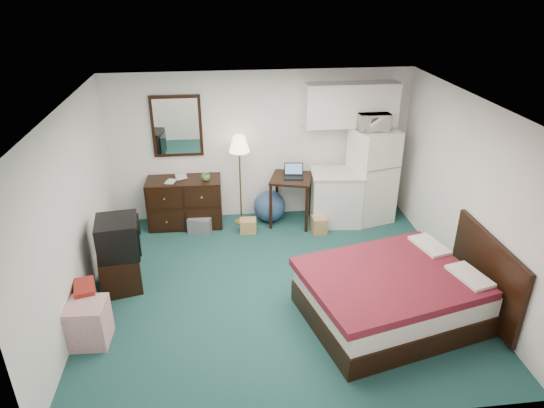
{
  "coord_description": "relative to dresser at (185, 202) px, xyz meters",
  "views": [
    {
      "loc": [
        -0.72,
        -5.42,
        3.89
      ],
      "look_at": [
        -0.03,
        0.43,
        1.05
      ],
      "focal_mm": 32.0,
      "sensor_mm": 36.0,
      "label": 1
    }
  ],
  "objects": [
    {
      "name": "floor",
      "position": [
        1.3,
        -1.98,
        -0.41
      ],
      "size": [
        5.0,
        4.5,
        0.01
      ],
      "primitive_type": "cube",
      "color": "#113839",
      "rests_on": "ground"
    },
    {
      "name": "ceiling",
      "position": [
        1.3,
        -1.98,
        2.09
      ],
      "size": [
        5.0,
        4.5,
        0.01
      ],
      "primitive_type": "cube",
      "color": "white",
      "rests_on": "walls"
    },
    {
      "name": "walls",
      "position": [
        1.3,
        -1.98,
        0.84
      ],
      "size": [
        5.01,
        4.51,
        2.5
      ],
      "color": "white",
      "rests_on": "floor"
    },
    {
      "name": "mirror",
      "position": [
        -0.05,
        0.24,
        1.24
      ],
      "size": [
        0.8,
        0.06,
        1.0
      ],
      "primitive_type": null,
      "color": "white",
      "rests_on": "walls"
    },
    {
      "name": "upper_cabinets",
      "position": [
        2.75,
        0.1,
        1.54
      ],
      "size": [
        1.5,
        0.35,
        0.7
      ],
      "primitive_type": null,
      "color": "white",
      "rests_on": "walls"
    },
    {
      "name": "headboard",
      "position": [
        3.76,
        -2.79,
        0.14
      ],
      "size": [
        0.06,
        1.56,
        1.0
      ],
      "primitive_type": null,
      "color": "black",
      "rests_on": "walls"
    },
    {
      "name": "dresser",
      "position": [
        0.0,
        0.0,
        0.0
      ],
      "size": [
        1.22,
        0.58,
        0.82
      ],
      "primitive_type": null,
      "rotation": [
        0.0,
        0.0,
        -0.02
      ],
      "color": "black",
      "rests_on": "floor"
    },
    {
      "name": "floor_lamp",
      "position": [
        0.93,
        -0.03,
        0.36
      ],
      "size": [
        0.36,
        0.36,
        1.54
      ],
      "primitive_type": null,
      "rotation": [
        0.0,
        0.0,
        0.07
      ],
      "color": "#C09145",
      "rests_on": "floor"
    },
    {
      "name": "desk",
      "position": [
        1.77,
        -0.12,
        0.0
      ],
      "size": [
        0.82,
        0.82,
        0.83
      ],
      "primitive_type": null,
      "rotation": [
        0.0,
        0.0,
        -0.3
      ],
      "color": "black",
      "rests_on": "floor"
    },
    {
      "name": "exercise_ball",
      "position": [
        1.41,
        -0.02,
        -0.14
      ],
      "size": [
        0.68,
        0.68,
        0.54
      ],
      "primitive_type": "sphere",
      "rotation": [
        0.0,
        0.0,
        -0.29
      ],
      "color": "navy",
      "rests_on": "floor"
    },
    {
      "name": "kitchen_counter",
      "position": [
        2.52,
        -0.21,
        0.03
      ],
      "size": [
        0.87,
        0.69,
        0.88
      ],
      "primitive_type": null,
      "rotation": [
        0.0,
        0.0,
        -0.1
      ],
      "color": "white",
      "rests_on": "floor"
    },
    {
      "name": "fridge",
      "position": [
        3.13,
        -0.13,
        0.38
      ],
      "size": [
        0.8,
        0.8,
        1.59
      ],
      "primitive_type": null,
      "rotation": [
        0.0,
        0.0,
        0.26
      ],
      "color": "white",
      "rests_on": "floor"
    },
    {
      "name": "bed",
      "position": [
        2.59,
        -2.79,
        -0.09
      ],
      "size": [
        2.29,
        1.98,
        0.63
      ],
      "primitive_type": null,
      "rotation": [
        0.0,
        0.0,
        0.24
      ],
      "color": "#520D1F",
      "rests_on": "floor"
    },
    {
      "name": "tv_stand",
      "position": [
        -0.81,
        -1.73,
        -0.15
      ],
      "size": [
        0.63,
        0.66,
        0.51
      ],
      "primitive_type": null,
      "rotation": [
        0.0,
        0.0,
        0.23
      ],
      "color": "black",
      "rests_on": "floor"
    },
    {
      "name": "suitcase",
      "position": [
        -1.05,
        -2.5,
        -0.12
      ],
      "size": [
        0.31,
        0.4,
        0.59
      ],
      "primitive_type": null,
      "rotation": [
        0.0,
        0.0,
        0.24
      ],
      "color": "maroon",
      "rests_on": "floor"
    },
    {
      "name": "retail_box",
      "position": [
        -0.98,
        -2.8,
        -0.15
      ],
      "size": [
        0.44,
        0.44,
        0.53
      ],
      "primitive_type": null,
      "rotation": [
        0.0,
        0.0,
        -0.05
      ],
      "color": "silver",
      "rests_on": "floor"
    },
    {
      "name": "file_bin",
      "position": [
        0.24,
        -0.28,
        -0.28
      ],
      "size": [
        0.43,
        0.36,
        0.26
      ],
      "primitive_type": null,
      "rotation": [
        0.0,
        0.0,
        -0.26
      ],
      "color": "slate",
      "rests_on": "floor"
    },
    {
      "name": "cardboard_box_a",
      "position": [
        1.02,
        -0.39,
        -0.3
      ],
      "size": [
        0.27,
        0.24,
        0.22
      ],
      "primitive_type": null,
      "rotation": [
        0.0,
        0.0,
        -0.05
      ],
      "color": "#A2824F",
      "rests_on": "floor"
    },
    {
      "name": "cardboard_box_b",
      "position": [
        2.17,
        -0.52,
        -0.28
      ],
      "size": [
        0.24,
        0.28,
        0.26
      ],
      "primitive_type": null,
      "rotation": [
        0.0,
        0.0,
        0.07
      ],
      "color": "#A2824F",
      "rests_on": "floor"
    },
    {
      "name": "laptop",
      "position": [
        1.8,
        -0.15,
        0.52
      ],
      "size": [
        0.34,
        0.29,
        0.21
      ],
      "primitive_type": null,
      "rotation": [
        0.0,
        0.0,
        -0.12
      ],
      "color": "black",
      "rests_on": "desk"
    },
    {
      "name": "crt_tv",
      "position": [
        -0.77,
        -1.71,
        0.35
      ],
      "size": [
        0.61,
        0.65,
        0.5
      ],
      "primitive_type": null,
      "rotation": [
        0.0,
        0.0,
        0.13
      ],
      "color": "black",
      "rests_on": "tv_stand"
    },
    {
      "name": "microwave",
      "position": [
        3.06,
        -0.13,
        1.35
      ],
      "size": [
        0.51,
        0.29,
        0.34
      ],
      "primitive_type": "imported",
      "rotation": [
        0.0,
        0.0,
        0.01
      ],
      "color": "white",
      "rests_on": "fridge"
    },
    {
      "name": "book_a",
      "position": [
        -0.27,
        -0.06,
        0.51
      ],
      "size": [
        0.15,
        0.06,
        0.2
      ],
      "primitive_type": "imported",
      "rotation": [
        0.0,
        0.0,
        -0.29
      ],
      "color": "#A2824F",
      "rests_on": "dresser"
    },
    {
      "name": "book_b",
      "position": [
        -0.13,
        0.08,
        0.53
      ],
      "size": [
        0.18,
        0.05,
        0.24
      ],
      "primitive_type": "imported",
      "rotation": [
        0.0,
        0.0,
        0.17
      ],
      "color": "#A2824F",
      "rests_on": "dresser"
    },
    {
      "name": "mug",
      "position": [
        0.37,
        -0.07,
        0.48
      ],
      "size": [
        0.15,
        0.13,
        0.14
      ],
      "primitive_type": "imported",
      "rotation": [
        0.0,
        0.0,
        -0.18
      ],
      "color": "#5B9648",
      "rests_on": "dresser"
    }
  ]
}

